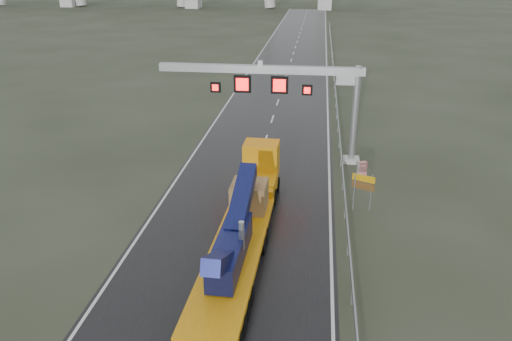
# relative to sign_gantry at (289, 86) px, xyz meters

# --- Properties ---
(ground) EXTENTS (400.00, 400.00, 0.00)m
(ground) POSITION_rel_sign_gantry_xyz_m (-2.10, -17.99, -5.61)
(ground) COLOR #2B3122
(ground) RESTS_ON ground
(road) EXTENTS (11.00, 200.00, 0.02)m
(road) POSITION_rel_sign_gantry_xyz_m (-2.10, 22.01, -5.60)
(road) COLOR black
(road) RESTS_ON ground
(guardrail) EXTENTS (0.20, 140.00, 1.40)m
(guardrail) POSITION_rel_sign_gantry_xyz_m (4.00, 12.01, -4.91)
(guardrail) COLOR gray
(guardrail) RESTS_ON ground
(sign_gantry) EXTENTS (14.90, 1.20, 7.42)m
(sign_gantry) POSITION_rel_sign_gantry_xyz_m (0.00, 0.00, 0.00)
(sign_gantry) COLOR #ADACA8
(sign_gantry) RESTS_ON ground
(heavy_haul_truck) EXTENTS (2.82, 16.88, 3.95)m
(heavy_haul_truck) POSITION_rel_sign_gantry_xyz_m (-1.49, -11.63, -4.08)
(heavy_haul_truck) COLOR orange
(heavy_haul_truck) RESTS_ON ground
(exit_sign_pair) EXTENTS (1.30, 0.60, 2.38)m
(exit_sign_pair) POSITION_rel_sign_gantry_xyz_m (5.00, -7.91, -3.95)
(exit_sign_pair) COLOR #919499
(exit_sign_pair) RESTS_ON ground
(striped_barrier) EXTENTS (0.70, 0.56, 1.05)m
(striped_barrier) POSITION_rel_sign_gantry_xyz_m (5.39, -2.58, -5.09)
(striped_barrier) COLOR red
(striped_barrier) RESTS_ON ground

